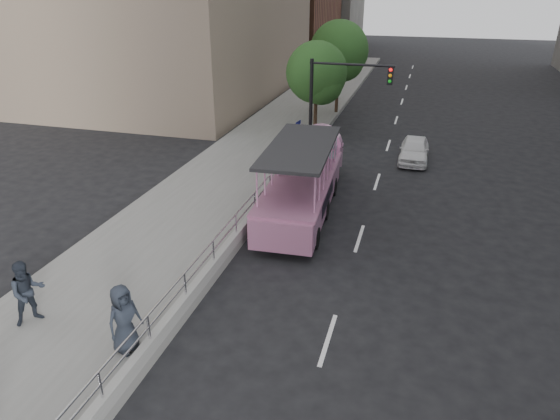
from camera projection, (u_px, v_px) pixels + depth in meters
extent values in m
plane|color=black|center=(309.00, 293.00, 15.35)|extent=(160.00, 160.00, 0.00)
cube|color=gray|center=(244.00, 165.00, 25.47)|extent=(5.50, 80.00, 0.30)
cube|color=#AFAFA9|center=(236.00, 237.00, 17.69)|extent=(0.24, 30.00, 0.36)
cylinder|color=silver|center=(100.00, 385.00, 10.49)|extent=(0.07, 0.07, 0.70)
cylinder|color=silver|center=(149.00, 327.00, 12.24)|extent=(0.07, 0.07, 0.70)
cylinder|color=silver|center=(185.00, 284.00, 13.98)|extent=(0.07, 0.07, 0.70)
cylinder|color=silver|center=(213.00, 250.00, 15.72)|extent=(0.07, 0.07, 0.70)
cylinder|color=silver|center=(236.00, 223.00, 17.47)|extent=(0.07, 0.07, 0.70)
cylinder|color=silver|center=(254.00, 201.00, 19.21)|extent=(0.07, 0.07, 0.70)
cylinder|color=silver|center=(270.00, 183.00, 20.95)|extent=(0.07, 0.07, 0.70)
cylinder|color=silver|center=(283.00, 167.00, 22.70)|extent=(0.07, 0.07, 0.70)
cylinder|color=silver|center=(294.00, 154.00, 24.44)|extent=(0.07, 0.07, 0.70)
cylinder|color=silver|center=(304.00, 142.00, 26.18)|extent=(0.07, 0.07, 0.70)
cylinder|color=silver|center=(236.00, 223.00, 17.47)|extent=(0.06, 22.00, 0.06)
cylinder|color=silver|center=(235.00, 215.00, 17.33)|extent=(0.06, 22.00, 0.06)
cylinder|color=black|center=(261.00, 232.00, 18.15)|extent=(0.36, 0.82, 0.80)
cylinder|color=black|center=(314.00, 238.00, 17.75)|extent=(0.36, 0.82, 0.80)
cylinder|color=black|center=(277.00, 205.00, 20.35)|extent=(0.36, 0.82, 0.80)
cylinder|color=black|center=(324.00, 210.00, 19.95)|extent=(0.36, 0.82, 0.80)
cylinder|color=black|center=(289.00, 183.00, 22.56)|extent=(0.36, 0.82, 0.80)
cylinder|color=black|center=(332.00, 187.00, 22.16)|extent=(0.36, 0.82, 0.80)
cube|color=pink|center=(301.00, 194.00, 20.10)|extent=(2.64, 7.41, 1.11)
cube|color=pink|center=(318.00, 156.00, 23.78)|extent=(2.28, 2.01, 1.39)
cylinder|color=pink|center=(321.00, 146.00, 24.34)|extent=(2.12, 0.74, 2.09)
cube|color=#A96289|center=(280.00, 237.00, 16.75)|extent=(2.24, 0.44, 1.11)
cube|color=#A96289|center=(302.00, 180.00, 19.84)|extent=(2.76, 7.68, 0.11)
cube|color=#262629|center=(301.00, 147.00, 18.90)|extent=(2.69, 5.99, 0.12)
cube|color=#A0B3BD|center=(313.00, 147.00, 22.01)|extent=(2.05, 0.31, 0.93)
cube|color=pink|center=(315.00, 150.00, 22.48)|extent=(2.00, 1.00, 0.44)
imported|color=white|center=(414.00, 150.00, 26.28)|extent=(1.50, 3.67, 1.25)
imported|color=#262D38|center=(28.00, 292.00, 13.23)|extent=(1.09, 1.13, 1.84)
imported|color=#262D38|center=(124.00, 319.00, 12.18)|extent=(0.89, 1.06, 1.85)
cylinder|color=black|center=(298.00, 150.00, 24.31)|extent=(0.08, 0.08, 2.41)
cube|color=navy|center=(298.00, 130.00, 23.89)|extent=(0.10, 0.60, 0.87)
cube|color=white|center=(299.00, 130.00, 23.88)|extent=(0.06, 0.38, 0.53)
cylinder|color=black|center=(311.00, 110.00, 25.90)|extent=(0.18, 0.18, 5.20)
cylinder|color=black|center=(352.00, 64.00, 24.38)|extent=(4.20, 0.12, 0.12)
cube|color=black|center=(390.00, 76.00, 24.09)|extent=(0.28, 0.22, 0.85)
sphere|color=red|center=(391.00, 70.00, 23.85)|extent=(0.16, 0.16, 0.16)
cylinder|color=#3E2D1C|center=(315.00, 114.00, 29.52)|extent=(0.22, 0.22, 3.08)
sphere|color=#2C5D25|center=(317.00, 72.00, 28.50)|extent=(3.52, 3.52, 3.52)
sphere|color=#2C5D25|center=(322.00, 83.00, 28.37)|extent=(2.42, 2.42, 2.42)
cylinder|color=#3E2D1C|center=(337.00, 91.00, 34.61)|extent=(0.22, 0.22, 3.47)
sphere|color=#2C5D25|center=(339.00, 50.00, 33.47)|extent=(3.97, 3.97, 3.97)
sphere|color=#2C5D25|center=(344.00, 61.00, 33.37)|extent=(2.73, 2.73, 2.73)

